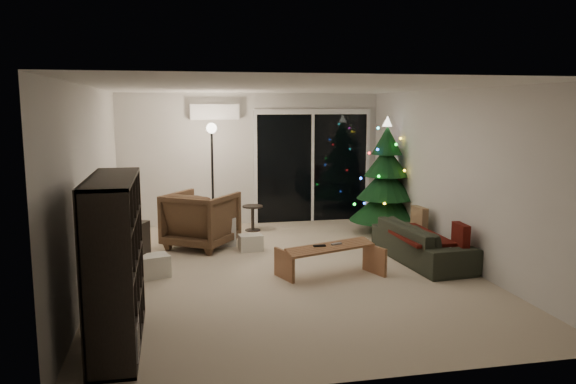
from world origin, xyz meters
The scene contains 18 objects.
room centered at (0.46, 1.49, 1.02)m, with size 6.50×7.51×2.60m.
bookshelf centered at (-2.25, -2.07, 0.81)m, with size 0.41×1.61×1.61m, color black, non-canonical shape.
media_cabinet centered at (-2.25, -0.13, 0.36)m, with size 0.43×1.15×0.72m, color black.
stereo centered at (-2.25, -0.13, 0.79)m, with size 0.36×0.43×0.15m, color black.
armchair centered at (-1.07, 1.54, 0.45)m, with size 0.97×0.99×0.90m, color brown.
ottoman centered at (-0.76, 1.70, 0.23)m, with size 0.51×0.51×0.46m, color white.
cardboard_box_a centered at (-1.79, 0.06, 0.15)m, with size 0.41×0.31×0.29m, color silver.
cardboard_box_b centered at (-0.32, 1.17, 0.13)m, with size 0.36×0.27×0.25m, color silver.
side_table centered at (-0.09, 2.57, 0.23)m, with size 0.37×0.37×0.47m, color black.
floor_lamp centered at (-0.82, 2.29, 0.96)m, with size 0.31×0.31×1.92m, color black.
sofa centered at (2.05, 0.03, 0.28)m, with size 1.90×0.74×0.56m, color #292D22.
sofa_throw centered at (1.95, 0.03, 0.40)m, with size 0.59×1.37×0.05m, color #3C110C.
cushion_a centered at (2.30, 0.68, 0.50)m, with size 0.11×0.37×0.37m, color #8E725C.
cushion_b centered at (2.30, -0.62, 0.50)m, with size 0.11×0.37×0.37m, color #3C110C.
coffee_table centered at (0.53, -0.40, 0.21)m, with size 1.31×0.46×0.42m, color #986141, non-canonical shape.
remote_a centered at (0.38, -0.40, 0.43)m, with size 0.16×0.05×0.02m, color black.
remote_b centered at (0.63, -0.35, 0.43)m, with size 0.15×0.04×0.02m, color slate.
christmas_tree centered at (2.21, 1.90, 1.04)m, with size 1.29×1.29×2.08m, color #0E331A.
Camera 1 is at (-1.51, -7.40, 2.25)m, focal length 35.00 mm.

